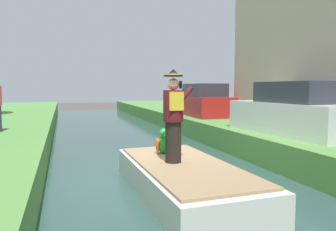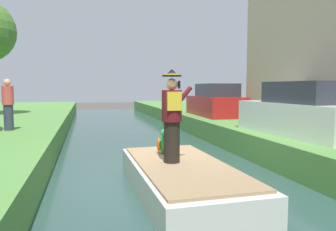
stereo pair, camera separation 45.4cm
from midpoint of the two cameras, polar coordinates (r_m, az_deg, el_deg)
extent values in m
plane|color=#4C4742|center=(7.61, -1.75, -11.88)|extent=(80.00, 80.00, 0.00)
cube|color=#2D4C47|center=(7.60, -1.75, -11.52)|extent=(5.35, 48.00, 0.10)
cube|color=silver|center=(6.55, 0.83, -11.22)|extent=(1.89, 4.24, 0.56)
cube|color=#997A56|center=(6.47, 0.84, -8.63)|extent=(1.74, 3.90, 0.05)
cylinder|color=black|center=(6.50, -1.09, -4.65)|extent=(0.32, 0.32, 0.82)
cylinder|color=#561419|center=(6.42, -1.10, 1.70)|extent=(0.40, 0.40, 0.62)
cube|color=gold|center=(6.23, -0.59, 2.52)|extent=(0.28, 0.06, 0.36)
sphere|color=#DBA884|center=(6.41, -1.10, 5.50)|extent=(0.23, 0.23, 0.23)
cylinder|color=black|center=(6.41, -1.11, 6.97)|extent=(0.38, 0.38, 0.03)
cone|color=black|center=(6.41, -1.11, 7.60)|extent=(0.26, 0.26, 0.12)
cylinder|color=gold|center=(6.41, -1.11, 7.19)|extent=(0.29, 0.29, 0.02)
cylinder|color=#561419|center=(6.44, 0.88, 3.31)|extent=(0.38, 0.09, 0.43)
cube|color=black|center=(6.39, 0.17, 5.41)|extent=(0.03, 0.08, 0.15)
ellipsoid|color=green|center=(7.40, -2.58, -5.12)|extent=(0.26, 0.32, 0.40)
sphere|color=green|center=(7.32, -2.50, -3.09)|extent=(0.20, 0.20, 0.20)
cone|color=yellow|center=(7.22, -2.29, -3.27)|extent=(0.09, 0.09, 0.09)
ellipsoid|color=orange|center=(7.36, -3.63, -5.17)|extent=(0.08, 0.20, 0.32)
ellipsoid|color=orange|center=(7.44, -1.53, -5.06)|extent=(0.08, 0.20, 0.32)
cube|color=white|center=(10.06, 19.79, -0.40)|extent=(1.99, 4.11, 0.90)
cube|color=#2D333D|center=(9.86, 20.63, 3.83)|extent=(1.60, 2.30, 0.60)
cube|color=red|center=(15.62, 5.24, 1.71)|extent=(1.83, 4.05, 0.90)
cube|color=#2D333D|center=(15.41, 5.56, 4.45)|extent=(1.52, 2.25, 0.60)
camera|label=1|loc=(0.23, -91.89, -0.17)|focal=34.82mm
camera|label=2|loc=(0.23, 88.11, 0.17)|focal=34.82mm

